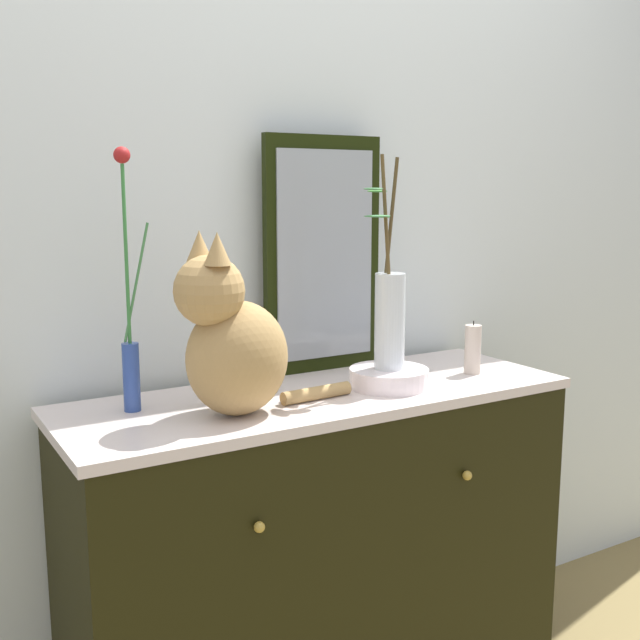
{
  "coord_description": "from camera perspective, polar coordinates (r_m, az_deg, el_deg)",
  "views": [
    {
      "loc": [
        -0.93,
        -1.57,
        1.39
      ],
      "look_at": [
        0.0,
        0.0,
        1.08
      ],
      "focal_mm": 42.83,
      "sensor_mm": 36.0,
      "label": 1
    }
  ],
  "objects": [
    {
      "name": "candle_pillar",
      "position": [
        2.1,
        11.34,
        -2.17
      ],
      "size": [
        0.04,
        0.04,
        0.14
      ],
      "color": "beige",
      "rests_on": "sideboard"
    },
    {
      "name": "mirror_leaning",
      "position": [
        2.07,
        0.24,
        4.88
      ],
      "size": [
        0.35,
        0.03,
        0.64
      ],
      "color": "black",
      "rests_on": "sideboard"
    },
    {
      "name": "wall_back",
      "position": [
        2.09,
        -4.21,
        7.24
      ],
      "size": [
        4.4,
        0.08,
        2.6
      ],
      "primitive_type": "cube",
      "color": "silver",
      "rests_on": "ground_plane"
    },
    {
      "name": "bowl_porcelain",
      "position": [
        1.94,
        5.17,
        -4.32
      ],
      "size": [
        0.2,
        0.2,
        0.05
      ],
      "primitive_type": "cylinder",
      "color": "white",
      "rests_on": "sideboard"
    },
    {
      "name": "vase_slim_green",
      "position": [
        1.74,
        -14.03,
        -0.85
      ],
      "size": [
        0.07,
        0.04,
        0.58
      ],
      "color": "#2D4893",
      "rests_on": "sideboard"
    },
    {
      "name": "cat_sitting",
      "position": [
        1.67,
        -6.64,
        -1.52
      ],
      "size": [
        0.44,
        0.2,
        0.41
      ],
      "color": "#AB864F",
      "rests_on": "sideboard"
    },
    {
      "name": "sideboard",
      "position": [
        2.05,
        0.0,
        -17.52
      ],
      "size": [
        1.28,
        0.46,
        0.9
      ],
      "color": "black",
      "rests_on": "ground_plane"
    },
    {
      "name": "vase_glass_clear",
      "position": [
        1.91,
        5.2,
        0.5
      ],
      "size": [
        0.14,
        0.13,
        0.53
      ],
      "color": "silver",
      "rests_on": "bowl_porcelain"
    }
  ]
}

